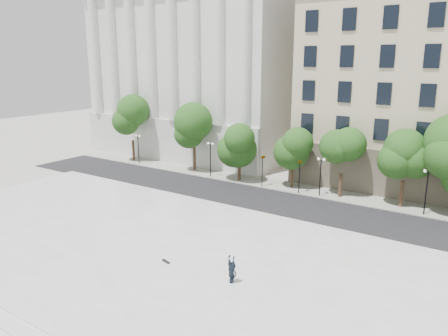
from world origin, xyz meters
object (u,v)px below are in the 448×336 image
(traffic_light_east, at_px, (300,160))
(person_lying, at_px, (232,279))
(traffic_light_west, at_px, (263,155))
(skateboard, at_px, (166,261))

(traffic_light_east, distance_m, person_lying, 21.51)
(traffic_light_west, bearing_deg, traffic_light_east, -0.00)
(traffic_light_west, distance_m, skateboard, 21.48)
(traffic_light_west, xyz_separation_m, person_lying, (9.32, -20.74, -3.03))
(traffic_light_east, bearing_deg, person_lying, -76.87)
(skateboard, bearing_deg, traffic_light_west, 117.22)
(traffic_light_west, relative_size, person_lying, 2.36)
(traffic_light_west, distance_m, traffic_light_east, 4.48)
(traffic_light_east, height_order, person_lying, traffic_light_east)
(traffic_light_east, xyz_separation_m, skateboard, (-0.50, -20.85, -3.25))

